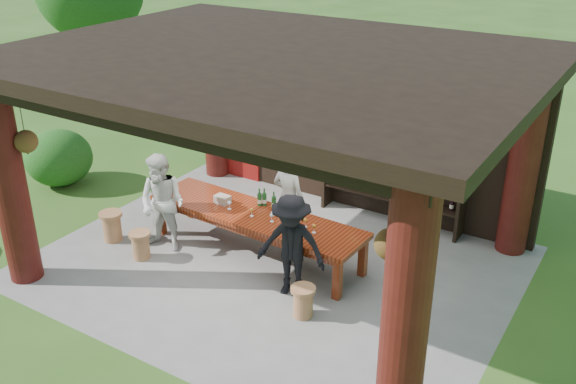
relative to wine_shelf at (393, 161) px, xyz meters
The scene contains 15 objects.
ground 2.88m from the wine_shelf, 111.21° to the right, with size 90.00×90.00×0.00m, color #2D5119.
pavilion 2.43m from the wine_shelf, 115.49° to the right, with size 7.50×6.00×3.60m.
wine_shelf is the anchor object (origin of this frame).
tasting_table 2.77m from the wine_shelf, 121.53° to the right, with size 3.91×1.16×0.75m.
stool_near_left 4.65m from the wine_shelf, 130.49° to the right, with size 0.36×0.36×0.48m.
stool_near_right 3.57m from the wine_shelf, 87.23° to the right, with size 0.36×0.36×0.48m.
stool_far_left 5.11m from the wine_shelf, 139.43° to the right, with size 0.41×0.41×0.53m.
host 2.07m from the wine_shelf, 125.77° to the right, with size 0.59×0.39×1.63m, color beige.
guest_woman 4.13m from the wine_shelf, 133.38° to the right, with size 0.83×0.65×1.71m, color silver.
guest_man 3.06m from the wine_shelf, 95.50° to the right, with size 1.05×0.61×1.63m, color black.
table_bottles 2.47m from the wine_shelf, 125.24° to the right, with size 0.36×0.13×0.31m.
table_glasses 2.56m from the wine_shelf, 112.34° to the right, with size 1.68×0.40×0.15m.
napkin_basket 3.14m from the wine_shelf, 132.70° to the right, with size 0.26×0.18×0.14m, color #BF6672.
shrubs 4.03m from the wine_shelf, 28.43° to the right, with size 20.31×8.60×1.36m.
trees 3.33m from the wine_shelf, 37.69° to the right, with size 20.39×10.63×4.80m.
Camera 1 is at (4.98, -7.60, 5.51)m, focal length 40.00 mm.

